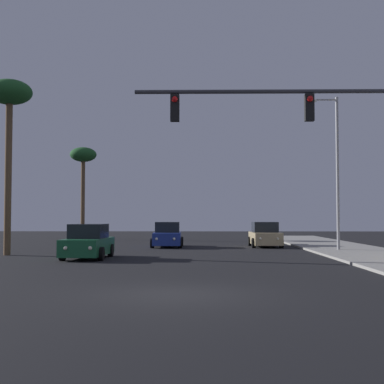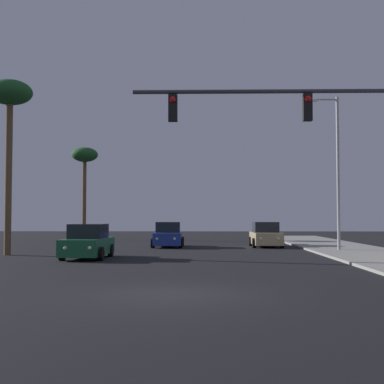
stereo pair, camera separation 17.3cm
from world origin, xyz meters
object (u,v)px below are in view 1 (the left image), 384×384
object	(u,v)px
car_tan	(265,236)
traffic_light_mast	(323,133)
car_blue	(167,236)
palm_tree_far	(83,159)
street_lamp	(335,164)
palm_tree_near	(9,102)
car_green	(88,243)

from	to	relation	value
car_tan	traffic_light_mast	world-z (taller)	traffic_light_mast
car_blue	palm_tree_far	world-z (taller)	palm_tree_far
street_lamp	palm_tree_near	xyz separation A→B (m)	(-18.19, -3.32, 3.04)
palm_tree_near	car_blue	bearing A→B (deg)	44.45
car_tan	street_lamp	size ratio (longest dim) A/B	0.48
palm_tree_near	palm_tree_far	size ratio (longest dim) A/B	1.12
traffic_light_mast	palm_tree_far	xyz separation A→B (m)	(-14.76, 30.47, 2.42)
car_green	street_lamp	xyz separation A→B (m)	(13.45, 5.39, 4.36)
palm_tree_near	palm_tree_far	world-z (taller)	palm_tree_near
car_blue	street_lamp	world-z (taller)	street_lamp
car_green	palm_tree_far	bearing A→B (deg)	-74.74
car_tan	traffic_light_mast	size ratio (longest dim) A/B	0.48
car_blue	street_lamp	size ratio (longest dim) A/B	0.48
car_tan	car_blue	world-z (taller)	same
palm_tree_far	car_green	bearing A→B (deg)	-76.79
traffic_light_mast	street_lamp	size ratio (longest dim) A/B	1.01
car_blue	car_green	size ratio (longest dim) A/B	1.00
car_tan	car_green	distance (m)	14.21
traffic_light_mast	car_green	bearing A→B (deg)	138.76
palm_tree_near	palm_tree_far	distance (m)	20.03
car_green	traffic_light_mast	distance (m)	13.37
car_tan	car_blue	distance (m)	6.60
car_tan	palm_tree_near	distance (m)	18.28
car_green	traffic_light_mast	bearing A→B (deg)	140.81
car_tan	palm_tree_near	bearing A→B (deg)	28.28
traffic_light_mast	street_lamp	distance (m)	14.33
car_green	street_lamp	size ratio (longest dim) A/B	0.48
car_tan	palm_tree_far	distance (m)	20.22
palm_tree_near	street_lamp	bearing A→B (deg)	10.35
car_green	street_lamp	bearing A→B (deg)	-156.10
street_lamp	palm_tree_near	size ratio (longest dim) A/B	0.96
traffic_light_mast	palm_tree_far	world-z (taller)	palm_tree_far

